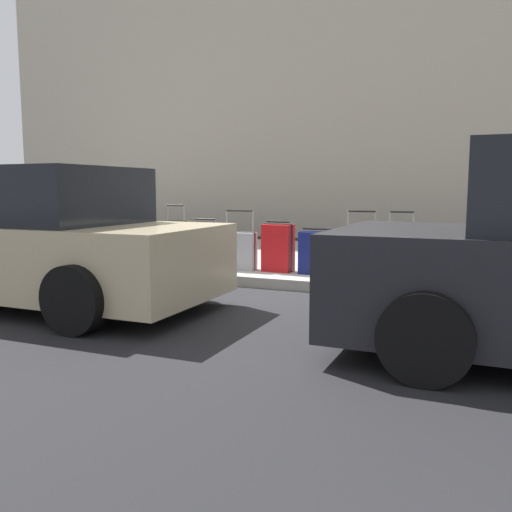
% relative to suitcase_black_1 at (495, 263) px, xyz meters
% --- Properties ---
extents(ground_plane, '(40.00, 40.00, 0.00)m').
position_rel_suitcase_black_1_xyz_m(ground_plane, '(2.43, 0.61, -0.41)').
color(ground_plane, black).
extents(sidewalk_curb, '(18.00, 5.00, 0.14)m').
position_rel_suitcase_black_1_xyz_m(sidewalk_curb, '(2.43, -1.89, -0.34)').
color(sidewalk_curb, '#9E9B93').
rests_on(sidewalk_curb, ground_plane).
extents(suitcase_black_1, '(0.44, 0.26, 0.80)m').
position_rel_suitcase_black_1_xyz_m(suitcase_black_1, '(0.00, 0.00, 0.00)').
color(suitcase_black_1, black).
rests_on(suitcase_black_1, sidewalk_curb).
extents(suitcase_olive_2, '(0.48, 0.22, 0.57)m').
position_rel_suitcase_black_1_xyz_m(suitcase_olive_2, '(0.58, -0.08, -0.02)').
color(suitcase_olive_2, '#59601E').
rests_on(suitcase_olive_2, sidewalk_curb).
extents(suitcase_teal_3, '(0.36, 0.20, 0.89)m').
position_rel_suitcase_black_1_xyz_m(suitcase_teal_3, '(1.12, -0.01, 0.04)').
color(suitcase_teal_3, '#0F606B').
rests_on(suitcase_teal_3, sidewalk_curb).
extents(suitcase_maroon_4, '(0.43, 0.21, 0.89)m').
position_rel_suitcase_black_1_xyz_m(suitcase_maroon_4, '(1.64, -0.03, 0.02)').
color(suitcase_maroon_4, maroon).
rests_on(suitcase_maroon_4, sidewalk_curb).
extents(suitcase_navy_5, '(0.51, 0.26, 0.64)m').
position_rel_suitcase_black_1_xyz_m(suitcase_navy_5, '(2.23, -0.01, 0.02)').
color(suitcase_navy_5, navy).
rests_on(suitcase_navy_5, sidewalk_curb).
extents(suitcase_red_6, '(0.43, 0.28, 0.73)m').
position_rel_suitcase_black_1_xyz_m(suitcase_red_6, '(2.82, -0.02, 0.06)').
color(suitcase_red_6, red).
rests_on(suitcase_red_6, sidewalk_curb).
extents(suitcase_silver_7, '(0.48, 0.28, 0.87)m').
position_rel_suitcase_black_1_xyz_m(suitcase_silver_7, '(3.39, 0.04, -0.00)').
color(suitcase_silver_7, '#9EA0A8').
rests_on(suitcase_silver_7, sidewalk_curb).
extents(suitcase_black_8, '(0.44, 0.27, 0.74)m').
position_rel_suitcase_black_1_xyz_m(suitcase_black_8, '(3.97, 0.04, -0.02)').
color(suitcase_black_8, black).
rests_on(suitcase_black_8, sidewalk_curb).
extents(suitcase_olive_9, '(0.37, 0.25, 0.93)m').
position_rel_suitcase_black_1_xyz_m(suitcase_olive_9, '(4.49, 0.01, 0.07)').
color(suitcase_olive_9, '#59601E').
rests_on(suitcase_olive_9, sidewalk_curb).
extents(fire_hydrant, '(0.39, 0.21, 0.82)m').
position_rel_suitcase_black_1_xyz_m(fire_hydrant, '(5.43, -0.03, 0.15)').
color(fire_hydrant, '#D89E0C').
rests_on(fire_hydrant, sidewalk_curb).
extents(bollard_post, '(0.15, 0.15, 0.75)m').
position_rel_suitcase_black_1_xyz_m(bollard_post, '(5.96, 0.12, 0.10)').
color(bollard_post, brown).
rests_on(bollard_post, sidewalk_curb).
extents(parked_car_beige_1, '(4.24, 1.98, 1.54)m').
position_rel_suitcase_black_1_xyz_m(parked_car_beige_1, '(4.80, 2.50, 0.31)').
color(parked_car_beige_1, tan).
rests_on(parked_car_beige_1, ground_plane).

